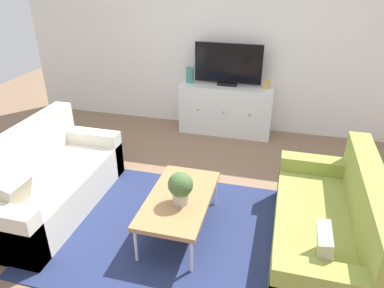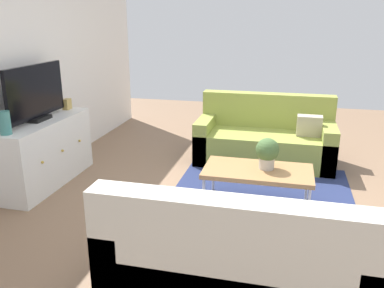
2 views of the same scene
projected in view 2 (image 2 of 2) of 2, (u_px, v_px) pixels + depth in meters
ground_plane at (244, 206)px, 4.04m from camera, size 10.00×10.00×0.00m
wall_back at (6, 64)px, 4.20m from camera, size 6.40×0.12×2.70m
area_rug at (259, 208)px, 4.00m from camera, size 2.50×1.90×0.01m
couch_left_side at (236, 266)px, 2.60m from camera, size 0.82×1.73×0.86m
couch_right_side at (265, 140)px, 5.26m from camera, size 0.82×1.73×0.86m
coffee_table at (258, 172)px, 3.95m from camera, size 0.58×1.06×0.40m
potted_plant at (267, 152)px, 3.90m from camera, size 0.23×0.23×0.31m
tv_console at (44, 152)px, 4.50m from camera, size 1.37×0.47×0.74m
flat_screen_tv at (36, 93)px, 4.30m from camera, size 0.97×0.16×0.60m
glass_vase at (5, 123)px, 3.83m from camera, size 0.11×0.11×0.23m
mantel_clock at (67, 104)px, 4.89m from camera, size 0.11×0.07×0.13m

